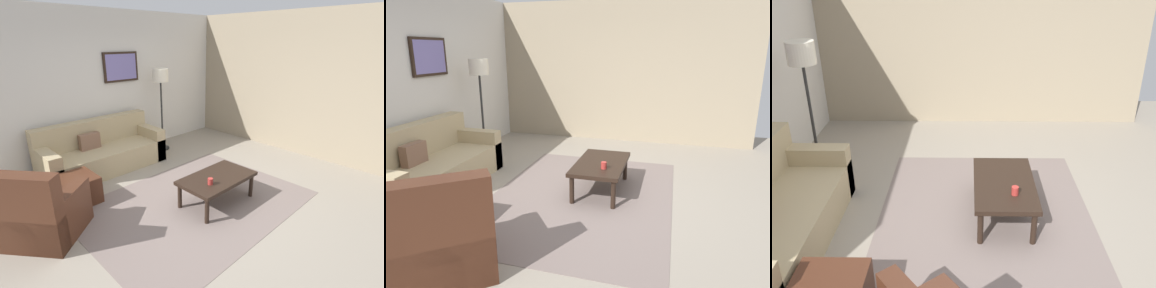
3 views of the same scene
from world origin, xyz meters
TOP-DOWN VIEW (x-y plane):
  - ground_plane at (0.00, 0.00)m, footprint 8.00×8.00m
  - stone_feature_panel at (3.00, 0.00)m, footprint 0.12×5.20m
  - area_rug at (0.00, 0.00)m, footprint 3.18×2.30m
  - coffee_table at (0.25, -0.20)m, footprint 1.10×0.64m
  - cup at (0.01, -0.28)m, footprint 0.07×0.07m
  - lamp_standing at (1.09, 2.08)m, footprint 0.32×0.32m

SIDE VIEW (x-z plane):
  - ground_plane at x=0.00m, z-range 0.00..0.00m
  - area_rug at x=0.00m, z-range 0.00..0.01m
  - coffee_table at x=0.25m, z-range 0.15..0.56m
  - cup at x=0.01m, z-range 0.41..0.50m
  - stone_feature_panel at x=3.00m, z-range 0.00..2.80m
  - lamp_standing at x=1.09m, z-range 0.55..2.26m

